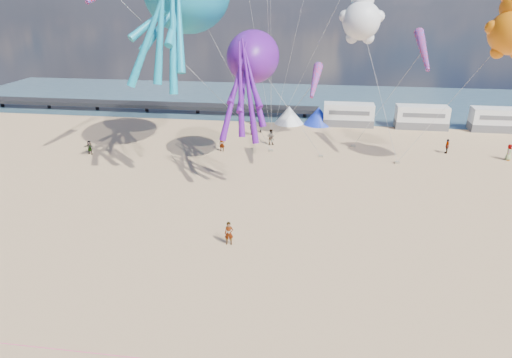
% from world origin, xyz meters
% --- Properties ---
extents(ground, '(120.00, 120.00, 0.00)m').
position_xyz_m(ground, '(0.00, 0.00, 0.00)').
color(ground, tan).
rests_on(ground, ground).
extents(water, '(120.00, 120.00, 0.00)m').
position_xyz_m(water, '(0.00, 55.00, 0.02)').
color(water, '#335161').
rests_on(water, ground).
extents(pier, '(60.00, 3.00, 0.50)m').
position_xyz_m(pier, '(-28.00, 44.00, 1.00)').
color(pier, black).
rests_on(pier, ground).
extents(motorhome_0, '(6.60, 2.50, 3.00)m').
position_xyz_m(motorhome_0, '(6.00, 40.00, 1.50)').
color(motorhome_0, silver).
rests_on(motorhome_0, ground).
extents(motorhome_1, '(6.60, 2.50, 3.00)m').
position_xyz_m(motorhome_1, '(15.50, 40.00, 1.50)').
color(motorhome_1, silver).
rests_on(motorhome_1, ground).
extents(motorhome_2, '(6.60, 2.50, 3.00)m').
position_xyz_m(motorhome_2, '(25.00, 40.00, 1.50)').
color(motorhome_2, silver).
rests_on(motorhome_2, ground).
extents(tent_white, '(4.00, 4.00, 2.40)m').
position_xyz_m(tent_white, '(-2.00, 40.00, 1.20)').
color(tent_white, white).
rests_on(tent_white, ground).
extents(tent_blue, '(4.00, 4.00, 2.40)m').
position_xyz_m(tent_blue, '(2.00, 40.00, 1.20)').
color(tent_blue, '#1933CC').
rests_on(tent_blue, ground).
extents(standing_person, '(0.66, 0.47, 1.72)m').
position_xyz_m(standing_person, '(-3.77, 6.44, 0.86)').
color(standing_person, tan).
rests_on(standing_person, ground).
extents(beachgoer_1, '(0.86, 1.06, 1.87)m').
position_xyz_m(beachgoer_1, '(-5.42, 34.98, 0.94)').
color(beachgoer_1, '#7F6659').
rests_on(beachgoer_1, ground).
extents(beachgoer_2, '(0.85, 0.97, 1.69)m').
position_xyz_m(beachgoer_2, '(-6.25, 33.80, 0.84)').
color(beachgoer_2, '#7F6659').
rests_on(beachgoer_2, ground).
extents(beachgoer_3, '(0.76, 1.14, 1.64)m').
position_xyz_m(beachgoer_3, '(16.41, 29.63, 0.82)').
color(beachgoer_3, '#7F6659').
rests_on(beachgoer_3, ground).
extents(beachgoer_4, '(0.97, 0.59, 1.54)m').
position_xyz_m(beachgoer_4, '(-22.95, 23.70, 0.77)').
color(beachgoer_4, '#7F6659').
rests_on(beachgoer_4, ground).
extents(beachgoer_5, '(1.57, 0.53, 1.68)m').
position_xyz_m(beachgoer_5, '(-8.60, 26.81, 0.84)').
color(beachgoer_5, '#7F6659').
rests_on(beachgoer_5, ground).
extents(beachgoer_6, '(0.70, 0.77, 1.77)m').
position_xyz_m(beachgoer_6, '(22.39, 28.11, 0.89)').
color(beachgoer_6, '#7F6659').
rests_on(beachgoer_6, ground).
extents(beachgoer_7, '(1.02, 0.78, 1.86)m').
position_xyz_m(beachgoer_7, '(-3.44, 30.09, 0.93)').
color(beachgoer_7, '#7F6659').
rests_on(beachgoer_7, ground).
extents(sandbag_a, '(0.50, 0.35, 0.22)m').
position_xyz_m(sandbag_a, '(-3.12, 27.47, 0.11)').
color(sandbag_a, gray).
rests_on(sandbag_a, ground).
extents(sandbag_b, '(0.50, 0.35, 0.22)m').
position_xyz_m(sandbag_b, '(2.51, 26.26, 0.11)').
color(sandbag_b, gray).
rests_on(sandbag_b, ground).
extents(sandbag_c, '(0.50, 0.35, 0.22)m').
position_xyz_m(sandbag_c, '(10.48, 25.34, 0.11)').
color(sandbag_c, gray).
rests_on(sandbag_c, ground).
extents(sandbag_d, '(0.50, 0.35, 0.22)m').
position_xyz_m(sandbag_d, '(6.22, 30.43, 0.11)').
color(sandbag_d, gray).
rests_on(sandbag_d, ground).
extents(sandbag_e, '(0.50, 0.35, 0.22)m').
position_xyz_m(sandbag_e, '(-3.47, 31.84, 0.11)').
color(sandbag_e, gray).
rests_on(sandbag_e, ground).
extents(kite_octopus_purple, '(6.80, 10.84, 11.49)m').
position_xyz_m(kite_octopus_purple, '(-4.42, 22.71, 11.01)').
color(kite_octopus_purple, '#58128A').
extents(kite_panda, '(5.74, 5.52, 6.88)m').
position_xyz_m(kite_panda, '(5.99, 30.59, 13.95)').
color(kite_panda, silver).
extents(kite_teddy_orange, '(4.62, 4.35, 6.49)m').
position_xyz_m(kite_teddy_orange, '(18.20, 22.70, 13.43)').
color(kite_teddy_orange, orange).
extents(windsock_mid, '(1.07, 6.90, 6.89)m').
position_xyz_m(windsock_mid, '(11.82, 26.40, 11.47)').
color(windsock_mid, red).
extents(windsock_right, '(1.40, 4.66, 4.58)m').
position_xyz_m(windsock_right, '(1.56, 21.14, 9.13)').
color(windsock_right, red).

